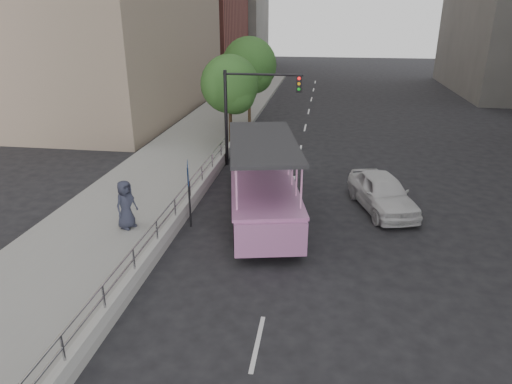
{
  "coord_description": "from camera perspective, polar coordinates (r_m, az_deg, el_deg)",
  "views": [
    {
      "loc": [
        2.41,
        -11.46,
        8.01
      ],
      "look_at": [
        0.16,
        3.25,
        2.12
      ],
      "focal_mm": 32.0,
      "sensor_mm": 36.0,
      "label": 1
    }
  ],
  "objects": [
    {
      "name": "ground",
      "position": [
        14.18,
        -2.69,
        -12.83
      ],
      "size": [
        160.0,
        160.0,
        0.0
      ],
      "primitive_type": "plane",
      "color": "black"
    },
    {
      "name": "kerb_wall",
      "position": [
        16.38,
        -12.17,
        -6.32
      ],
      "size": [
        0.24,
        30.0,
        0.36
      ],
      "primitive_type": "cube",
      "color": "#AFAFAA",
      "rests_on": "sidewalk"
    },
    {
      "name": "pedestrian_far",
      "position": [
        17.89,
        -15.97,
        -1.5
      ],
      "size": [
        0.93,
        1.09,
        1.9
      ],
      "primitive_type": "imported",
      "rotation": [
        0.0,
        0.0,
        1.16
      ],
      "color": "#262938",
      "rests_on": "sidewalk"
    },
    {
      "name": "traffic_signal",
      "position": [
        24.72,
        -1.06,
        11.06
      ],
      "size": [
        4.2,
        0.32,
        5.2
      ],
      "color": "black",
      "rests_on": "ground"
    },
    {
      "name": "guardrail",
      "position": [
        16.09,
        -12.35,
        -4.23
      ],
      "size": [
        0.07,
        22.0,
        0.71
      ],
      "color": "#A5A4A9",
      "rests_on": "kerb_wall"
    },
    {
      "name": "duck_boat",
      "position": [
        19.78,
        0.59,
        1.58
      ],
      "size": [
        4.43,
        10.39,
        3.36
      ],
      "color": "black",
      "rests_on": "ground"
    },
    {
      "name": "car",
      "position": [
        20.35,
        15.51,
        -0.04
      ],
      "size": [
        3.11,
        4.95,
        1.57
      ],
      "primitive_type": "imported",
      "rotation": [
        0.0,
        0.0,
        0.29
      ],
      "color": "silver",
      "rests_on": "ground"
    },
    {
      "name": "parking_sign",
      "position": [
        17.84,
        -8.4,
        0.66
      ],
      "size": [
        0.19,
        0.59,
        2.72
      ],
      "color": "black",
      "rests_on": "ground"
    },
    {
      "name": "street_tree_far",
      "position": [
        34.04,
        -0.71,
        15.33
      ],
      "size": [
        3.97,
        3.97,
        6.45
      ],
      "color": "#352518",
      "rests_on": "ground"
    },
    {
      "name": "street_tree_near",
      "position": [
        28.28,
        -3.14,
        13.03
      ],
      "size": [
        3.52,
        3.52,
        5.72
      ],
      "color": "#352518",
      "rests_on": "ground"
    },
    {
      "name": "sidewalk",
      "position": [
        24.26,
        -11.48,
        2.23
      ],
      "size": [
        5.5,
        80.0,
        0.3
      ],
      "primitive_type": "cube",
      "color": "gray",
      "rests_on": "ground"
    }
  ]
}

